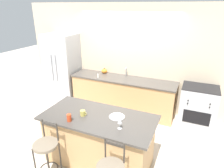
{
  "coord_description": "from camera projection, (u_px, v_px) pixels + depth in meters",
  "views": [
    {
      "loc": [
        1.67,
        -4.09,
        2.63
      ],
      "look_at": [
        0.12,
        -0.58,
        1.11
      ],
      "focal_mm": 32.0,
      "sensor_mm": 36.0,
      "label": 1
    }
  ],
  "objects": [
    {
      "name": "wine_glass",
      "position": [
        120.0,
        120.0,
        2.93
      ],
      "size": [
        0.06,
        0.06,
        0.2
      ],
      "color": "white",
      "rests_on": "kitchen_island"
    },
    {
      "name": "soap_bottle",
      "position": [
        98.0,
        76.0,
        5.1
      ],
      "size": [
        0.05,
        0.05,
        0.13
      ],
      "color": "silver",
      "rests_on": "back_counter"
    },
    {
      "name": "oven_range",
      "position": [
        198.0,
        107.0,
        4.54
      ],
      "size": [
        0.77,
        0.64,
        0.96
      ],
      "color": "#ADAFB5",
      "rests_on": "ground_plane"
    },
    {
      "name": "pumpkin_decoration",
      "position": [
        104.0,
        71.0,
        5.42
      ],
      "size": [
        0.16,
        0.16,
        0.15
      ],
      "color": "orange",
      "rests_on": "back_counter"
    },
    {
      "name": "dinner_plate",
      "position": [
        117.0,
        116.0,
        3.28
      ],
      "size": [
        0.26,
        0.26,
        0.02
      ],
      "color": "white",
      "rests_on": "kitchen_island"
    },
    {
      "name": "wall_back",
      "position": [
        128.0,
        58.0,
        5.19
      ],
      "size": [
        6.0,
        0.07,
        2.7
      ],
      "color": "beige",
      "rests_on": "ground_plane"
    },
    {
      "name": "sink_faucet",
      "position": [
        126.0,
        71.0,
        5.19
      ],
      "size": [
        0.02,
        0.13,
        0.22
      ],
      "color": "#ADAFB5",
      "rests_on": "back_counter"
    },
    {
      "name": "coffee_mug",
      "position": [
        83.0,
        113.0,
        3.31
      ],
      "size": [
        0.12,
        0.09,
        0.09
      ],
      "color": "#C1B251",
      "rests_on": "kitchen_island"
    },
    {
      "name": "tumbler_cup",
      "position": [
        69.0,
        118.0,
        3.15
      ],
      "size": [
        0.07,
        0.07,
        0.12
      ],
      "color": "red",
      "rests_on": "kitchen_island"
    },
    {
      "name": "ground_plane",
      "position": [
        117.0,
        116.0,
        5.07
      ],
      "size": [
        18.0,
        18.0,
        0.0
      ],
      "primitive_type": "plane",
      "color": "beige"
    },
    {
      "name": "kitchen_island",
      "position": [
        99.0,
        139.0,
        3.47
      ],
      "size": [
        1.9,
        0.93,
        0.91
      ],
      "color": "tan",
      "rests_on": "ground_plane"
    },
    {
      "name": "bar_stool_near",
      "position": [
        47.0,
        150.0,
        3.05
      ],
      "size": [
        0.38,
        0.38,
        1.0
      ],
      "color": "#332D28",
      "rests_on": "ground_plane"
    },
    {
      "name": "back_counter",
      "position": [
        123.0,
        94.0,
        5.23
      ],
      "size": [
        2.7,
        0.7,
        0.9
      ],
      "color": "tan",
      "rests_on": "ground_plane"
    },
    {
      "name": "refrigerator",
      "position": [
        63.0,
        68.0,
        5.7
      ],
      "size": [
        0.86,
        0.73,
        1.91
      ],
      "color": "#ADAFB5",
      "rests_on": "ground_plane"
    }
  ]
}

